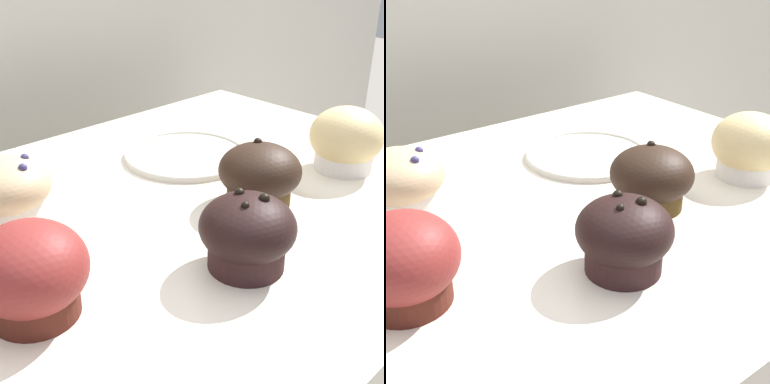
# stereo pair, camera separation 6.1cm
# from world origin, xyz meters

# --- Properties ---
(muffin_front_center) EXTENTS (0.11, 0.11, 0.08)m
(muffin_front_center) POSITION_xyz_m (-0.10, 0.11, 0.97)
(muffin_front_center) COLOR silver
(muffin_front_center) RESTS_ON display_counter
(muffin_back_left) EXTENTS (0.10, 0.10, 0.09)m
(muffin_back_left) POSITION_xyz_m (-0.16, -0.07, 0.97)
(muffin_back_left) COLOR #4B1C14
(muffin_back_left) RESTS_ON display_counter
(muffin_back_right) EXTENTS (0.10, 0.10, 0.09)m
(muffin_back_right) POSITION_xyz_m (0.33, -0.09, 0.97)
(muffin_back_right) COLOR white
(muffin_back_right) RESTS_ON display_counter
(muffin_front_left) EXTENTS (0.10, 0.10, 0.08)m
(muffin_front_left) POSITION_xyz_m (0.04, -0.15, 0.97)
(muffin_front_left) COLOR black
(muffin_front_left) RESTS_ON display_counter
(muffin_front_right) EXTENTS (0.10, 0.10, 0.08)m
(muffin_front_right) POSITION_xyz_m (0.15, -0.07, 0.97)
(muffin_front_right) COLOR #473115
(muffin_front_right) RESTS_ON display_counter
(serving_plate) EXTENTS (0.19, 0.19, 0.01)m
(serving_plate) POSITION_xyz_m (0.19, 0.10, 0.93)
(serving_plate) COLOR beige
(serving_plate) RESTS_ON display_counter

